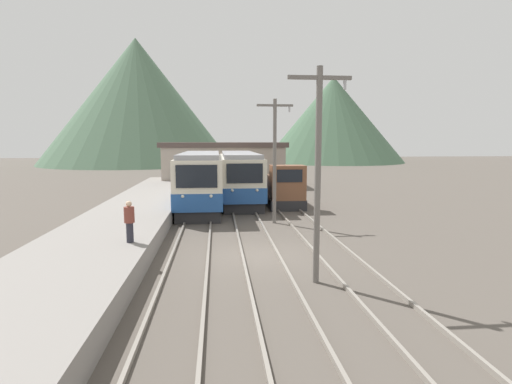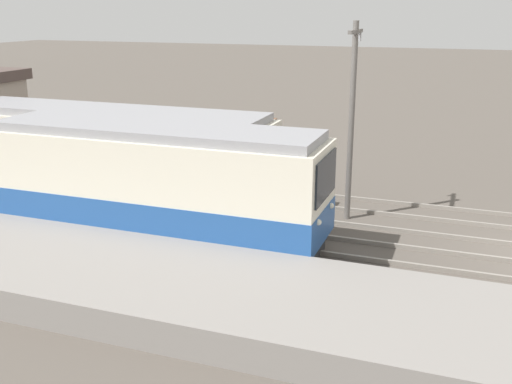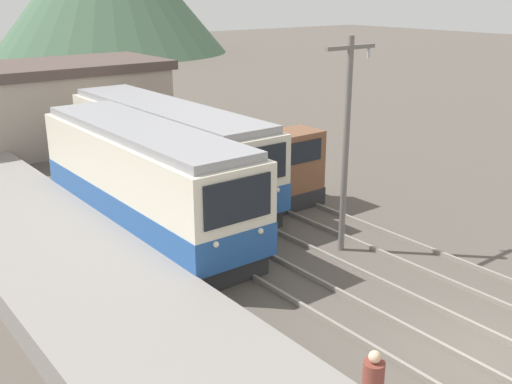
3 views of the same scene
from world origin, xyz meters
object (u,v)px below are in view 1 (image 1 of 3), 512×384
Objects in this scene: commuter_train_left at (201,183)px; commuter_train_center at (239,178)px; catenary_mast_near at (318,168)px; catenary_mast_mid at (275,156)px; person_on_platform at (129,220)px; shunting_locomotive at (284,190)px.

commuter_train_left reaches higher than commuter_train_center.
catenary_mast_near is (4.31, -14.90, 1.99)m from commuter_train_left.
person_on_platform is (-6.46, -7.00, -2.08)m from catenary_mast_mid.
commuter_train_left is at bearing -176.57° from shunting_locomotive.
commuter_train_left is at bearing 80.09° from person_on_platform.
catenary_mast_near and catenary_mast_mid have the same top height.
shunting_locomotive reaches higher than person_on_platform.
commuter_train_left reaches higher than shunting_locomotive.
commuter_train_left is at bearing -129.16° from commuter_train_center.
commuter_train_left reaches higher than person_on_platform.
catenary_mast_near is at bearing -95.59° from shunting_locomotive.
person_on_platform is (-2.15, -12.30, -0.09)m from commuter_train_left.
commuter_train_center is 2.65× the size of shunting_locomotive.
person_on_platform is (-7.95, -12.65, 0.47)m from shunting_locomotive.
commuter_train_left is at bearing 129.13° from catenary_mast_mid.
shunting_locomotive is 15.53m from catenary_mast_near.
commuter_train_left is 12.49m from person_on_platform.
catenary_mast_mid is (0.00, 9.60, 0.00)m from catenary_mast_near.
shunting_locomotive is at bearing 57.85° from person_on_platform.
shunting_locomotive is (5.80, 0.35, -0.56)m from commuter_train_left.
shunting_locomotive is at bearing 3.43° from commuter_train_left.
commuter_train_left is 1.60× the size of catenary_mast_near.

